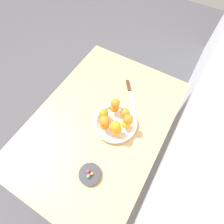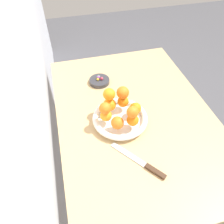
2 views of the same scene
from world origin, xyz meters
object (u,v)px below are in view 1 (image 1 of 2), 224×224
fruit_bowl (115,122)px  candy_dish (90,174)px  orange_9 (115,103)px  knife (130,93)px  dining_table (101,128)px  orange_8 (116,126)px  orange_0 (125,113)px  orange_2 (104,114)px  orange_4 (116,130)px  candy_ball_2 (88,171)px  orange_5 (126,124)px  orange_3 (105,125)px  candy_ball_1 (89,175)px  candy_ball_3 (92,174)px  orange_6 (128,119)px  orange_7 (105,121)px  candy_ball_0 (88,176)px  orange_1 (114,108)px

fruit_bowl → candy_dish: size_ratio=2.27×
orange_9 → knife: size_ratio=0.24×
dining_table → orange_8: (0.03, 0.12, 0.22)m
orange_0 → orange_8: bearing=2.9°
orange_8 → knife: 0.33m
orange_2 → orange_4: 0.12m
orange_9 → candy_ball_2: orange_9 is taller
fruit_bowl → orange_0: (-0.06, 0.03, 0.05)m
orange_5 → orange_2: bearing=-86.5°
orange_3 → candy_ball_1: bearing=14.3°
candy_dish → candy_ball_3: size_ratio=7.51×
orange_5 → orange_6: 0.05m
orange_9 → dining_table: bearing=-29.2°
orange_3 → orange_7: bearing=74.0°
orange_6 → candy_ball_0: orange_6 is taller
fruit_bowl → orange_8: bearing=30.2°
orange_5 → candy_ball_1: orange_5 is taller
orange_4 → candy_ball_1: (0.27, -0.00, -0.04)m
orange_9 → candy_ball_0: orange_9 is taller
dining_table → orange_7: bearing=61.2°
orange_1 → orange_9: orange_9 is taller
orange_5 → knife: 0.26m
candy_dish → orange_6: bearing=173.0°
orange_5 → candy_ball_2: bearing=-8.8°
orange_1 → orange_5: (0.06, 0.11, -0.00)m
orange_1 → candy_ball_1: orange_1 is taller
orange_4 → candy_ball_1: size_ratio=3.21×
candy_dish → orange_0: 0.38m
candy_ball_2 → orange_5: bearing=171.2°
orange_4 → candy_ball_1: orange_4 is taller
orange_8 → candy_ball_1: (0.26, -0.00, -0.10)m
orange_5 → orange_8: 0.10m
orange_7 → orange_1: bearing=-174.9°
orange_7 → candy_ball_1: (0.26, 0.06, -0.09)m
fruit_bowl → candy_ball_2: (0.31, 0.02, 0.01)m
candy_ball_0 → orange_4: bearing=179.3°
orange_8 → orange_5: bearing=154.8°
orange_2 → candy_ball_3: orange_2 is taller
orange_7 → dining_table: bearing=-118.8°
candy_ball_0 → orange_8: bearing=179.3°
orange_6 → candy_ball_3: size_ratio=3.46×
orange_8 → fruit_bowl: bearing=-149.8°
orange_1 → orange_7: size_ratio=0.93×
orange_4 → orange_6: 0.09m
orange_1 → candy_ball_2: orange_1 is taller
orange_4 → orange_5: (-0.06, 0.03, -0.00)m
dining_table → knife: size_ratio=5.02×
fruit_bowl → orange_8: size_ratio=4.57×
orange_4 → candy_ball_0: size_ratio=3.45×
orange_6 → candy_ball_2: orange_6 is taller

